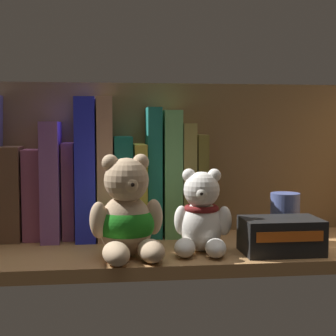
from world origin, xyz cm
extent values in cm
cube|color=#9E7042|center=(0.00, 0.00, 1.00)|extent=(73.48, 24.13, 2.00)
cube|color=brown|center=(0.00, 12.66, 14.68)|extent=(75.88, 1.20, 29.35)
cube|color=brown|center=(-27.69, 10.06, 10.04)|extent=(3.60, 10.76, 16.10)
cube|color=#974D71|center=(-24.18, 10.06, 9.78)|extent=(2.94, 9.28, 15.56)
cube|color=#794A90|center=(-20.89, 10.06, 12.15)|extent=(3.07, 14.01, 20.30)
cube|color=#995174|center=(-18.06, 10.06, 10.34)|extent=(2.04, 9.26, 16.68)
cube|color=#1F26C7|center=(-15.06, 10.06, 14.19)|extent=(3.40, 14.01, 24.39)
cube|color=#A77B61|center=(-11.77, 10.06, 14.25)|extent=(2.62, 13.74, 24.50)
cube|color=#105C53|center=(-8.62, 10.06, 10.88)|extent=(3.12, 12.39, 17.76)
cube|color=#B09D37|center=(-5.73, 10.06, 10.22)|extent=(2.10, 13.69, 16.43)
cube|color=#1B7267|center=(-3.18, 10.06, 13.40)|extent=(2.44, 9.60, 22.80)
cube|color=#6CB36B|center=(-0.13, 10.06, 13.15)|extent=(3.10, 10.19, 22.31)
cube|color=#998B45|center=(2.85, 10.06, 12.01)|extent=(2.29, 10.28, 20.02)
cube|color=brown|center=(5.20, 10.06, 11.01)|extent=(1.86, 9.85, 18.02)
ellipsoid|color=tan|center=(-8.71, -5.64, 6.68)|extent=(7.96, 7.30, 9.36)
sphere|color=tan|center=(-8.62, -6.09, 13.56)|extent=(6.66, 6.66, 6.66)
sphere|color=tan|center=(-10.99, -6.11, 16.16)|extent=(2.50, 2.50, 2.50)
sphere|color=tan|center=(-6.43, -5.16, 16.16)|extent=(2.50, 2.50, 2.50)
sphere|color=tan|center=(-8.13, -8.40, 13.16)|extent=(2.50, 2.50, 2.50)
sphere|color=black|center=(-7.96, -9.26, 13.23)|extent=(0.87, 0.87, 0.87)
ellipsoid|color=tan|center=(-10.32, -10.51, 3.66)|extent=(4.94, 6.87, 3.33)
ellipsoid|color=tan|center=(-5.28, -9.46, 3.66)|extent=(4.94, 6.87, 3.33)
ellipsoid|color=tan|center=(-12.74, -6.96, 7.85)|extent=(3.20, 3.20, 5.41)
ellipsoid|color=tan|center=(-4.50, -5.23, 7.85)|extent=(3.20, 3.20, 5.41)
ellipsoid|color=#1B7819|center=(-8.71, -5.64, 6.91)|extent=(8.61, 7.96, 6.55)
ellipsoid|color=white|center=(3.11, -3.76, 5.94)|extent=(6.70, 6.15, 7.89)
sphere|color=white|center=(3.04, -4.15, 11.74)|extent=(5.61, 5.61, 5.61)
sphere|color=white|center=(1.18, -3.39, 13.93)|extent=(2.10, 2.10, 2.10)
sphere|color=white|center=(5.04, -4.13, 13.93)|extent=(2.10, 2.10, 2.10)
sphere|color=white|center=(2.66, -6.10, 11.41)|extent=(2.10, 2.10, 2.10)
sphere|color=black|center=(2.52, -6.82, 11.46)|extent=(0.74, 0.74, 0.74)
ellipsoid|color=white|center=(0.28, -7.03, 3.40)|extent=(4.09, 5.76, 2.80)
ellipsoid|color=white|center=(4.54, -7.85, 3.40)|extent=(4.09, 5.76, 2.80)
ellipsoid|color=white|center=(-0.45, -3.48, 6.93)|extent=(2.67, 2.67, 4.56)
ellipsoid|color=white|center=(6.52, -4.82, 6.93)|extent=(2.67, 2.67, 4.56)
torus|color=maroon|center=(3.11, -3.76, 8.78)|extent=(5.38, 5.38, 1.01)
cylinder|color=#4C5B99|center=(18.43, 1.28, 6.14)|extent=(4.93, 4.93, 8.29)
cube|color=black|center=(15.05, -6.42, 4.71)|extent=(11.94, 7.88, 5.42)
cube|color=orange|center=(15.05, -10.44, 5.39)|extent=(10.15, 0.16, 1.52)
camera|label=1|loc=(-11.80, -82.46, 21.41)|focal=55.47mm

